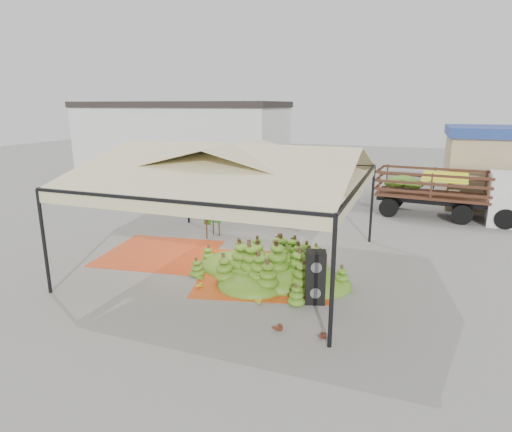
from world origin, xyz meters
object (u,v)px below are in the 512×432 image
at_px(vendor, 277,207).
at_px(speaker_stack, 315,277).
at_px(banana_heap, 275,259).
at_px(truck_right, 458,189).
at_px(truck_left, 298,179).

bearing_deg(vendor, speaker_stack, 93.55).
bearing_deg(speaker_stack, vendor, 99.27).
relative_size(banana_heap, vendor, 3.33).
height_order(speaker_stack, truck_right, truck_right).
bearing_deg(truck_right, vendor, -147.58).
bearing_deg(vendor, banana_heap, 85.30).
bearing_deg(banana_heap, vendor, 107.14).
xyz_separation_m(truck_left, truck_right, (7.96, -1.08, 0.19)).
distance_m(vendor, truck_left, 5.07).
distance_m(speaker_stack, truck_right, 11.77).
distance_m(truck_left, truck_right, 8.04).
bearing_deg(truck_right, speaker_stack, -106.21).
relative_size(banana_heap, speaker_stack, 3.65).
xyz_separation_m(banana_heap, truck_left, (-2.19, 10.72, 0.65)).
bearing_deg(truck_left, speaker_stack, -80.26).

